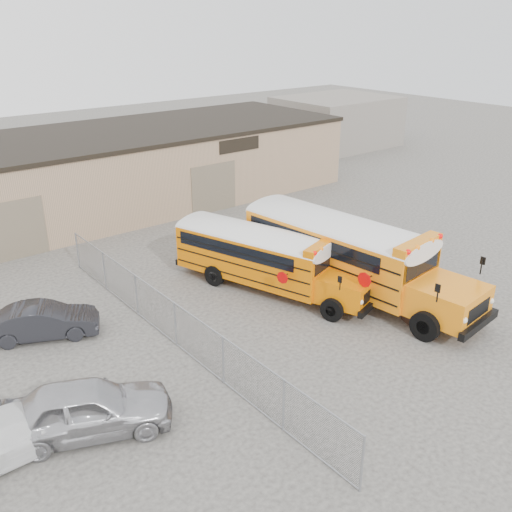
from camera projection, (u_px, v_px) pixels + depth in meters
ground at (348, 326)px, 22.41m from camera, size 120.00×120.00×0.00m
warehouse at (116, 168)px, 35.87m from camera, size 30.20×10.20×4.67m
chainlink_fence at (175, 324)px, 20.77m from camera, size 0.07×18.07×1.81m
distant_building_right at (336, 122)px, 52.60m from camera, size 10.00×8.00×4.40m
school_bus_left at (167, 229)px, 27.95m from camera, size 5.07×9.69×2.76m
school_bus_right at (240, 213)px, 29.18m from camera, size 3.92×11.56×3.32m
tarp_bundle at (418, 307)px, 22.45m from camera, size 1.11×1.06×1.35m
car_silver at (86, 408)px, 16.42m from camera, size 5.29×3.72×1.67m
car_white at (15, 431)px, 15.77m from camera, size 4.63×2.02×1.32m
car_dark at (43, 321)px, 21.43m from camera, size 4.25×2.97×1.33m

